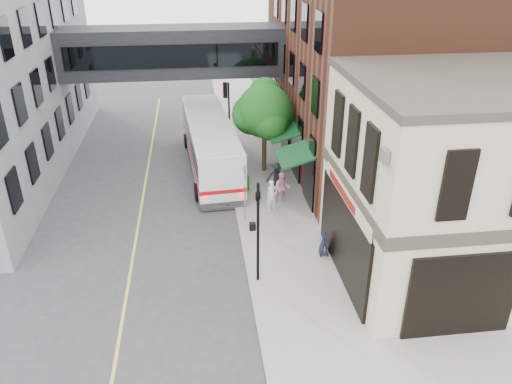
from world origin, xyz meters
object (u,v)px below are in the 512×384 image
object	(u,v)px
bus	(210,142)
pedestrian_a	(272,196)
newspaper_box	(245,182)
sandwich_board	(324,244)
pedestrian_c	(276,177)
pedestrian_b	(282,188)

from	to	relation	value
bus	pedestrian_a	bearing A→B (deg)	-64.55
bus	newspaper_box	size ratio (longest dim) A/B	13.16
newspaper_box	bus	bearing A→B (deg)	109.64
newspaper_box	sandwich_board	size ratio (longest dim) A/B	0.88
pedestrian_c	sandwich_board	size ratio (longest dim) A/B	1.74
bus	pedestrian_c	size ratio (longest dim) A/B	6.67
pedestrian_c	sandwich_board	distance (m)	6.57
pedestrian_b	pedestrian_c	distance (m)	1.36
sandwich_board	pedestrian_a	bearing A→B (deg)	120.27
pedestrian_b	newspaper_box	size ratio (longest dim) A/B	1.98
pedestrian_a	pedestrian_b	bearing A→B (deg)	30.69
newspaper_box	pedestrian_a	bearing A→B (deg)	-72.27
bus	pedestrian_a	size ratio (longest dim) A/B	6.85
bus	pedestrian_b	size ratio (longest dim) A/B	6.65
pedestrian_a	sandwich_board	size ratio (longest dim) A/B	1.70
pedestrian_b	pedestrian_a	bearing A→B (deg)	-119.99
pedestrian_a	pedestrian_c	size ratio (longest dim) A/B	0.97
bus	pedestrian_b	world-z (taller)	bus
newspaper_box	sandwich_board	world-z (taller)	sandwich_board
pedestrian_b	newspaper_box	bearing A→B (deg)	147.40
pedestrian_c	newspaper_box	size ratio (longest dim) A/B	1.97
pedestrian_c	newspaper_box	world-z (taller)	pedestrian_c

